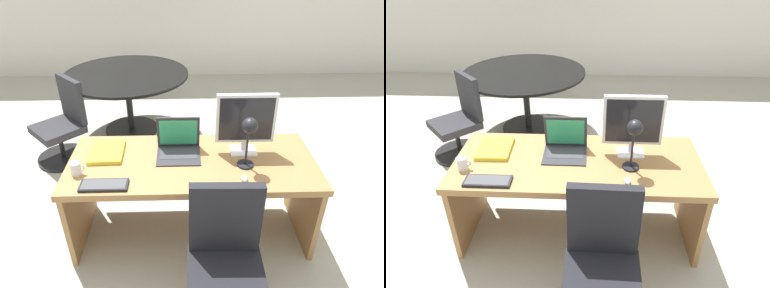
{
  "view_description": "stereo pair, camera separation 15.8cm",
  "coord_description": "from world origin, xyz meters",
  "views": [
    {
      "loc": [
        -0.06,
        -2.06,
        2.11
      ],
      "look_at": [
        0.0,
        0.04,
        0.84
      ],
      "focal_mm": 31.3,
      "sensor_mm": 36.0,
      "label": 1
    },
    {
      "loc": [
        0.1,
        -2.06,
        2.11
      ],
      "look_at": [
        0.0,
        0.04,
        0.84
      ],
      "focal_mm": 31.3,
      "sensor_mm": 36.0,
      "label": 2
    }
  ],
  "objects": [
    {
      "name": "laptop",
      "position": [
        -0.1,
        0.13,
        0.8
      ],
      "size": [
        0.33,
        0.28,
        0.27
      ],
      "color": "#2D2D33",
      "rests_on": "desk"
    },
    {
      "name": "desk",
      "position": [
        0.0,
        0.04,
        0.54
      ],
      "size": [
        1.83,
        0.77,
        0.72
      ],
      "color": "#9E7042",
      "rests_on": "ground"
    },
    {
      "name": "meeting_chair_near",
      "position": [
        -1.37,
        1.2,
        0.36
      ],
      "size": [
        0.66,
        0.66,
        0.91
      ],
      "color": "black",
      "rests_on": "ground"
    },
    {
      "name": "ground",
      "position": [
        0.0,
        1.5,
        0.0
      ],
      "size": [
        12.0,
        12.0,
        0.0
      ],
      "primitive_type": "plane",
      "color": "#B7B2A3"
    },
    {
      "name": "meeting_table",
      "position": [
        -0.73,
        1.81,
        0.59
      ],
      "size": [
        1.49,
        1.49,
        0.77
      ],
      "color": "black",
      "rests_on": "ground"
    },
    {
      "name": "monitor",
      "position": [
        0.4,
        0.12,
        0.99
      ],
      "size": [
        0.44,
        0.16,
        0.47
      ],
      "color": "silver",
      "rests_on": "desk"
    },
    {
      "name": "desk_lamp",
      "position": [
        0.38,
        -0.1,
        1.01
      ],
      "size": [
        0.12,
        0.14,
        0.4
      ],
      "color": "black",
      "rests_on": "desk"
    },
    {
      "name": "mouse",
      "position": [
        0.35,
        -0.25,
        0.74
      ],
      "size": [
        0.04,
        0.07,
        0.03
      ],
      "color": "#B7BABF",
      "rests_on": "desk"
    },
    {
      "name": "keyboard",
      "position": [
        -0.59,
        -0.29,
        0.73
      ],
      "size": [
        0.32,
        0.13,
        0.02
      ],
      "color": "black",
      "rests_on": "desk"
    },
    {
      "name": "coffee_mug",
      "position": [
        -0.81,
        -0.15,
        0.77
      ],
      "size": [
        0.1,
        0.07,
        0.1
      ],
      "color": "white",
      "rests_on": "desk"
    },
    {
      "name": "office_chair",
      "position": [
        0.18,
        -0.73,
        0.38
      ],
      "size": [
        0.56,
        0.56,
        0.94
      ],
      "color": "black",
      "rests_on": "ground"
    },
    {
      "name": "book",
      "position": [
        -0.65,
        0.11,
        0.74
      ],
      "size": [
        0.26,
        0.32,
        0.03
      ],
      "color": "yellow",
      "rests_on": "desk"
    }
  ]
}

